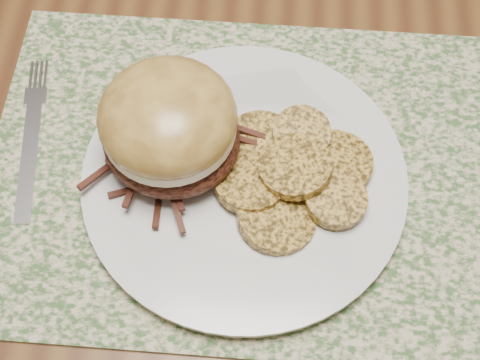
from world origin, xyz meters
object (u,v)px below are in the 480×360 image
Objects in this scene: dining_table at (294,130)px; dinner_plate at (244,179)px; fork at (32,136)px; pork_sandwich at (169,126)px.

dining_table is 0.15m from dinner_plate.
fork reaches higher than dining_table.
pork_sandwich is at bearing -138.44° from dining_table.
dining_table is 5.77× the size of dinner_plate.
dining_table is 0.27m from fork.
pork_sandwich is (-0.11, -0.09, 0.14)m from dining_table.
pork_sandwich reaches higher than dinner_plate.
fork is (-0.19, 0.03, -0.01)m from dinner_plate.
dinner_plate is 1.52× the size of fork.
pork_sandwich is at bearing -14.50° from fork.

